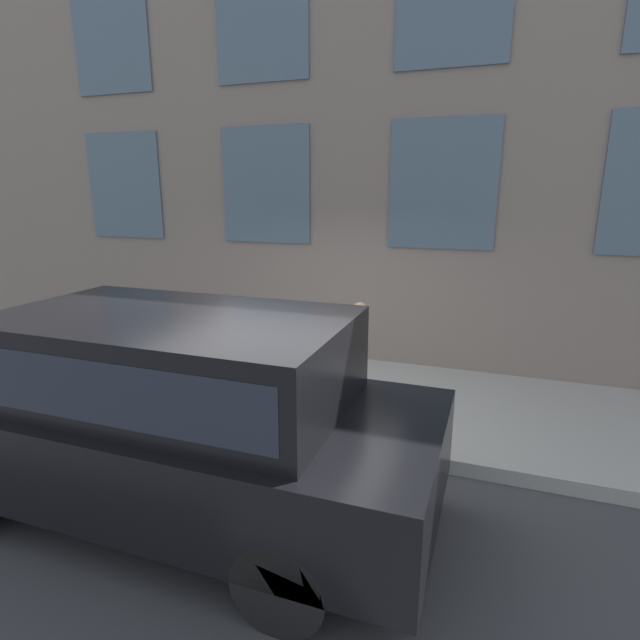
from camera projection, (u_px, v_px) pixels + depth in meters
ground_plane at (277, 443)px, 5.65m from camera, size 80.00×80.00×0.00m
sidewalk at (318, 392)px, 6.88m from camera, size 2.74×60.00×0.16m
building_facade at (353, 128)px, 7.36m from camera, size 0.33×40.00×7.33m
fire_hydrant at (280, 388)px, 5.91m from camera, size 0.30×0.42×0.68m
person at (359, 345)px, 6.06m from camera, size 0.32×0.21×1.33m
parked_truck_black_near at (171, 404)px, 4.24m from camera, size 1.89×4.63×1.81m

